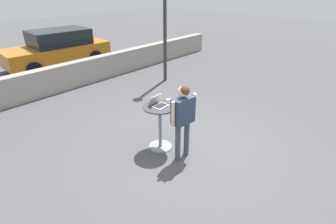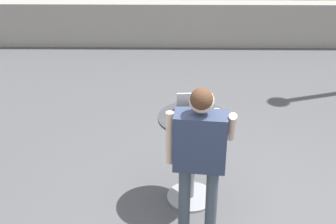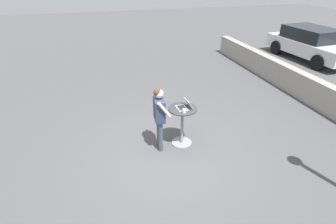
% 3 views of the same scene
% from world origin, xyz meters
% --- Properties ---
extents(ground_plane, '(50.00, 50.00, 0.00)m').
position_xyz_m(ground_plane, '(0.00, 0.00, 0.00)').
color(ground_plane, '#4C4C4F').
extents(pavement_kerb, '(15.35, 0.35, 0.85)m').
position_xyz_m(pavement_kerb, '(0.00, 5.29, 0.42)').
color(pavement_kerb, gray).
rests_on(pavement_kerb, ground_plane).
extents(cafe_table, '(0.70, 0.70, 1.00)m').
position_xyz_m(cafe_table, '(-0.39, 0.49, 0.61)').
color(cafe_table, gray).
rests_on(cafe_table, ground_plane).
extents(laptop, '(0.32, 0.35, 0.22)m').
position_xyz_m(laptop, '(-0.39, 0.53, 1.05)').
color(laptop, silver).
rests_on(laptop, cafe_table).
extents(coffee_mug, '(0.12, 0.09, 0.10)m').
position_xyz_m(coffee_mug, '(-0.16, 0.45, 1.04)').
color(coffee_mug, white).
rests_on(coffee_mug, cafe_table).
extents(standing_person, '(0.62, 0.34, 1.59)m').
position_xyz_m(standing_person, '(-0.35, -0.09, 1.01)').
color(standing_person, '#424C56').
rests_on(standing_person, ground_plane).
extents(parked_car_further_down, '(4.28, 2.12, 1.51)m').
position_xyz_m(parked_car_further_down, '(1.24, 8.00, 0.76)').
color(parked_car_further_down, '#B76B19').
rests_on(parked_car_further_down, ground_plane).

